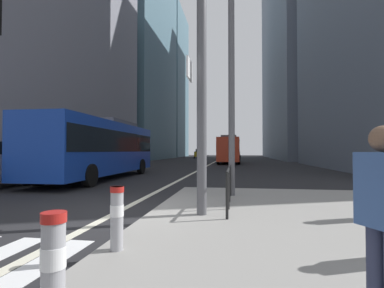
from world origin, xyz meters
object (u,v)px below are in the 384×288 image
(car_oncoming_mid, at_px, (200,154))
(bollard_left, at_px, (117,215))
(city_bus_blue_oncoming, at_px, (101,146))
(traffic_signal_gantry, at_px, (122,43))
(city_bus_red_receding, at_px, (230,149))
(bollard_front, at_px, (53,265))
(car_receding_near, at_px, (235,154))
(street_lamp_post, at_px, (231,35))

(car_oncoming_mid, bearing_deg, bollard_left, -84.06)
(city_bus_blue_oncoming, relative_size, traffic_signal_gantry, 1.87)
(city_bus_blue_oncoming, bearing_deg, traffic_signal_gantry, -61.20)
(city_bus_blue_oncoming, relative_size, city_bus_red_receding, 1.02)
(bollard_front, distance_m, bollard_left, 1.85)
(car_receding_near, distance_m, bollard_left, 55.14)
(car_receding_near, distance_m, traffic_signal_gantry, 52.81)
(car_oncoming_mid, xyz_separation_m, street_lamp_post, (7.37, -50.58, 4.29))
(traffic_signal_gantry, bearing_deg, bollard_front, -74.28)
(car_receding_near, height_order, bollard_front, car_receding_near)
(street_lamp_post, bearing_deg, bollard_front, -100.10)
(car_oncoming_mid, relative_size, traffic_signal_gantry, 0.71)
(car_oncoming_mid, bearing_deg, traffic_signal_gantry, -84.79)
(city_bus_red_receding, xyz_separation_m, car_receding_near, (0.64, 22.02, -0.85))
(traffic_signal_gantry, bearing_deg, car_receding_near, 87.34)
(street_lamp_post, distance_m, bollard_front, 8.65)
(car_receding_near, bearing_deg, bollard_left, -91.56)
(bollard_left, bearing_deg, car_oncoming_mid, 95.94)
(city_bus_blue_oncoming, relative_size, street_lamp_post, 1.40)
(traffic_signal_gantry, xyz_separation_m, bollard_left, (0.95, -2.46, -3.44))
(city_bus_blue_oncoming, distance_m, car_receding_near, 44.45)
(bollard_front, bearing_deg, car_receding_near, 88.76)
(city_bus_blue_oncoming, relative_size, bollard_left, 12.46)
(city_bus_blue_oncoming, height_order, street_lamp_post, street_lamp_post)
(city_bus_blue_oncoming, xyz_separation_m, bollard_front, (6.06, -13.12, -1.17))
(city_bus_red_receding, bearing_deg, car_oncoming_mid, 106.31)
(car_receding_near, height_order, street_lamp_post, street_lamp_post)
(car_receding_near, height_order, bollard_left, car_receding_near)
(car_receding_near, bearing_deg, traffic_signal_gantry, -92.66)
(bollard_front, xyz_separation_m, bollard_left, (-0.26, 1.83, -0.02))
(car_oncoming_mid, bearing_deg, city_bus_red_receding, -73.69)
(car_receding_near, relative_size, bollard_left, 4.86)
(bollard_front, relative_size, bollard_left, 1.03)
(bollard_left, bearing_deg, traffic_signal_gantry, 111.06)
(car_receding_near, relative_size, traffic_signal_gantry, 0.73)
(traffic_signal_gantry, bearing_deg, city_bus_red_receding, 86.63)
(city_bus_red_receding, relative_size, street_lamp_post, 1.38)
(traffic_signal_gantry, relative_size, bollard_front, 6.46)
(traffic_signal_gantry, distance_m, bollard_left, 4.33)
(car_oncoming_mid, distance_m, bollard_left, 56.25)
(car_oncoming_mid, relative_size, bollard_front, 4.57)
(city_bus_red_receding, xyz_separation_m, bollard_front, (-0.60, -34.93, -1.17))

